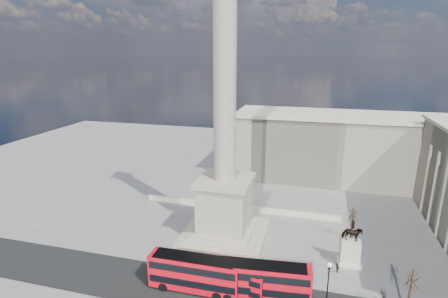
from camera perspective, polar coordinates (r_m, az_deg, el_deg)
name	(u,v)px	position (r m, az deg, el deg)	size (l,w,h in m)	color
ground	(217,252)	(58.86, -1.20, -16.40)	(180.00, 180.00, 0.00)	gray
asphalt_road	(232,298)	(49.92, 1.32, -23.09)	(120.00, 9.00, 0.01)	black
nelsons_column	(225,166)	(57.68, 0.12, -2.86)	(14.00, 14.00, 49.85)	#AFA791
balustrade_wall	(239,207)	(72.23, 2.39, -9.49)	(40.00, 0.60, 1.10)	beige
building_northeast	(339,147)	(90.99, 18.25, 0.27)	(51.00, 17.00, 16.60)	beige
red_bus_a	(195,273)	(49.74, -4.75, -19.54)	(12.34, 3.04, 4.99)	red
red_bus_b	(230,279)	(49.52, 0.91, -20.46)	(9.86, 3.45, 3.92)	red
red_bus_c	(263,281)	(48.56, 6.41, -20.59)	(12.49, 4.03, 4.97)	red
victorian_lamp	(328,281)	(48.45, 16.65, -19.90)	(0.52, 0.52, 6.09)	black
equestrian_statue	(350,249)	(57.89, 19.93, -15.10)	(3.51, 2.63, 7.43)	beige
bare_tree_near	(412,279)	(48.63, 28.38, -18.14)	(1.65, 1.65, 7.23)	#332319
bare_tree_mid	(353,214)	(63.41, 20.33, -9.90)	(1.65, 1.65, 6.26)	#332319
pedestrian_walking	(385,297)	(52.96, 24.75, -21.10)	(0.57, 0.37, 1.56)	black
pedestrian_crossing	(338,268)	(56.31, 18.05, -17.96)	(0.92, 0.38, 1.56)	black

